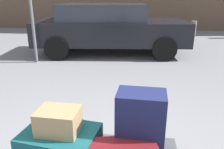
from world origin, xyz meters
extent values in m
cube|color=#144C51|center=(-0.33, 0.06, 0.45)|extent=(0.69, 0.55, 0.22)
cube|color=#191E47|center=(0.36, 0.16, 0.62)|extent=(0.42, 0.30, 0.57)
cube|color=#9E7F56|center=(-0.33, 0.06, 0.66)|extent=(0.36, 0.29, 0.20)
cube|color=black|center=(-0.45, 5.18, 0.64)|extent=(4.43, 2.13, 0.64)
cube|color=#2D333D|center=(-0.70, 5.16, 1.19)|extent=(2.53, 1.77, 0.46)
cylinder|color=black|center=(0.90, 6.14, 0.32)|extent=(0.66, 0.27, 0.64)
cylinder|color=black|center=(1.03, 4.44, 0.32)|extent=(0.66, 0.27, 0.64)
cylinder|color=black|center=(-1.93, 5.91, 0.32)|extent=(0.66, 0.27, 0.64)
cylinder|color=black|center=(-1.80, 4.22, 0.32)|extent=(0.66, 0.27, 0.64)
cylinder|color=#72665B|center=(2.58, 8.14, 0.33)|extent=(0.22, 0.22, 0.67)
cylinder|color=slate|center=(-2.27, 3.95, 1.22)|extent=(0.07, 0.07, 2.45)
camera|label=1|loc=(0.30, -1.57, 1.66)|focal=36.83mm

